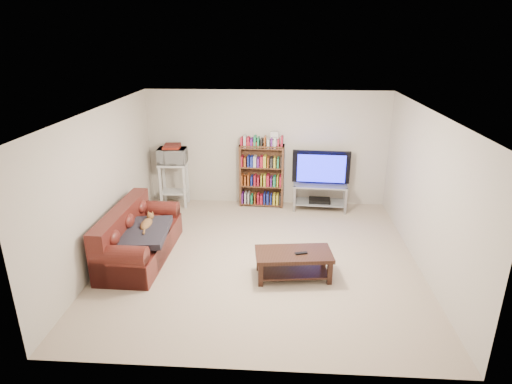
# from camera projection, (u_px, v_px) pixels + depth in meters

# --- Properties ---
(floor) EXTENTS (5.00, 5.00, 0.00)m
(floor) POSITION_uv_depth(u_px,v_px,m) (261.00, 258.00, 7.01)
(floor) COLOR #CBB297
(floor) RESTS_ON ground
(ceiling) EXTENTS (5.00, 5.00, 0.00)m
(ceiling) POSITION_uv_depth(u_px,v_px,m) (261.00, 111.00, 6.17)
(ceiling) COLOR white
(ceiling) RESTS_ON ground
(wall_back) EXTENTS (5.00, 0.00, 5.00)m
(wall_back) POSITION_uv_depth(u_px,v_px,m) (267.00, 148.00, 8.93)
(wall_back) COLOR beige
(wall_back) RESTS_ON ground
(wall_front) EXTENTS (5.00, 0.00, 5.00)m
(wall_front) POSITION_uv_depth(u_px,v_px,m) (248.00, 274.00, 4.25)
(wall_front) COLOR beige
(wall_front) RESTS_ON ground
(wall_left) EXTENTS (0.00, 5.00, 5.00)m
(wall_left) POSITION_uv_depth(u_px,v_px,m) (103.00, 186.00, 6.74)
(wall_left) COLOR beige
(wall_left) RESTS_ON ground
(wall_right) EXTENTS (0.00, 5.00, 5.00)m
(wall_right) POSITION_uv_depth(u_px,v_px,m) (426.00, 193.00, 6.44)
(wall_right) COLOR beige
(wall_right) RESTS_ON ground
(sofa) EXTENTS (0.89, 1.99, 0.84)m
(sofa) POSITION_uv_depth(u_px,v_px,m) (136.00, 240.00, 6.95)
(sofa) COLOR #551B16
(sofa) RESTS_ON floor
(blanket) EXTENTS (0.82, 1.03, 0.18)m
(blanket) POSITION_uv_depth(u_px,v_px,m) (143.00, 233.00, 6.74)
(blanket) COLOR #26222C
(blanket) RESTS_ON sofa
(cat) EXTENTS (0.23, 0.54, 0.16)m
(cat) POSITION_uv_depth(u_px,v_px,m) (146.00, 224.00, 6.88)
(cat) COLOR brown
(cat) RESTS_ON sofa
(coffee_table) EXTENTS (1.19, 0.69, 0.41)m
(coffee_table) POSITION_uv_depth(u_px,v_px,m) (293.00, 260.00, 6.37)
(coffee_table) COLOR black
(coffee_table) RESTS_ON floor
(remote) EXTENTS (0.19, 0.10, 0.02)m
(remote) POSITION_uv_depth(u_px,v_px,m) (301.00, 253.00, 6.28)
(remote) COLOR black
(remote) RESTS_ON coffee_table
(tv_stand) EXTENTS (1.12, 0.55, 0.55)m
(tv_stand) POSITION_uv_depth(u_px,v_px,m) (320.00, 192.00, 8.84)
(tv_stand) COLOR #999EA3
(tv_stand) RESTS_ON floor
(television) EXTENTS (1.18, 0.22, 0.68)m
(television) POSITION_uv_depth(u_px,v_px,m) (321.00, 168.00, 8.66)
(television) COLOR black
(television) RESTS_ON tv_stand
(dvd_player) EXTENTS (0.45, 0.33, 0.06)m
(dvd_player) POSITION_uv_depth(u_px,v_px,m) (319.00, 200.00, 8.90)
(dvd_player) COLOR black
(dvd_player) RESTS_ON tv_stand
(bookshelf) EXTENTS (0.93, 0.34, 1.32)m
(bookshelf) POSITION_uv_depth(u_px,v_px,m) (262.00, 175.00, 8.93)
(bookshelf) COLOR #4F2E1B
(bookshelf) RESTS_ON floor
(shelf_clutter) EXTENTS (0.68, 0.22, 0.28)m
(shelf_clutter) POSITION_uv_depth(u_px,v_px,m) (267.00, 140.00, 8.67)
(shelf_clutter) COLOR silver
(shelf_clutter) RESTS_ON bookshelf
(microwave_stand) EXTENTS (0.60, 0.45, 0.93)m
(microwave_stand) POSITION_uv_depth(u_px,v_px,m) (174.00, 178.00, 8.97)
(microwave_stand) COLOR silver
(microwave_stand) RESTS_ON floor
(microwave) EXTENTS (0.59, 0.41, 0.32)m
(microwave) POSITION_uv_depth(u_px,v_px,m) (172.00, 156.00, 8.80)
(microwave) COLOR silver
(microwave) RESTS_ON microwave_stand
(game_boxes) EXTENTS (0.35, 0.31, 0.05)m
(game_boxes) POSITION_uv_depth(u_px,v_px,m) (172.00, 147.00, 8.74)
(game_boxes) COLOR maroon
(game_boxes) RESTS_ON microwave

